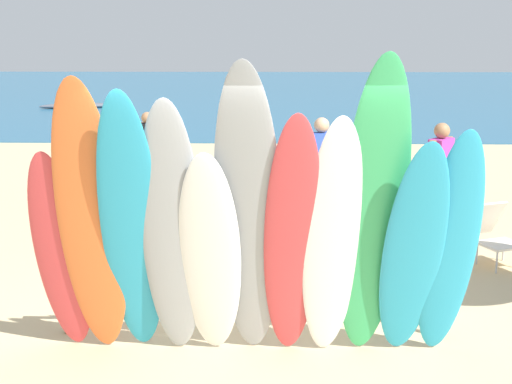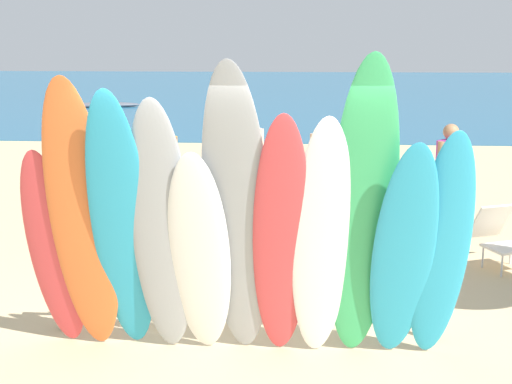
{
  "view_description": "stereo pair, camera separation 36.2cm",
  "coord_description": "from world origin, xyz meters",
  "px_view_note": "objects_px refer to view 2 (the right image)",
  "views": [
    {
      "loc": [
        0.19,
        -6.52,
        2.87
      ],
      "look_at": [
        0.0,
        1.41,
        1.13
      ],
      "focal_mm": 49.92,
      "sensor_mm": 36.0,
      "label": 1
    },
    {
      "loc": [
        0.55,
        -6.5,
        2.87
      ],
      "look_at": [
        0.0,
        1.41,
        1.13
      ],
      "focal_mm": 49.92,
      "sensor_mm": 36.0,
      "label": 2
    }
  ],
  "objects_px": {
    "surfboard_rack": "(246,280)",
    "beachgoer_near_rack": "(329,165)",
    "beachgoer_photographing": "(449,173)",
    "distant_boat": "(103,105)",
    "beach_chair_red": "(498,234)",
    "surfboard_orange_1": "(82,222)",
    "surfboard_teal_9": "(403,256)",
    "surfboard_teal_2": "(122,228)",
    "surfboard_white_4": "(200,257)",
    "surfboard_white_7": "(321,243)",
    "beachgoer_midbeach": "(161,147)",
    "surfboard_teal_10": "(441,250)",
    "surfboard_red_6": "(281,242)",
    "surfboard_green_8": "(362,217)",
    "beachgoer_by_water": "(248,154)",
    "surfboard_red_0": "(54,251)",
    "surfboard_grey_3": "(162,233)",
    "surfboard_grey_5": "(237,218)",
    "beachgoer_strolling": "(163,169)"
  },
  "relations": [
    {
      "from": "surfboard_red_6",
      "to": "beachgoer_by_water",
      "type": "height_order",
      "value": "surfboard_red_6"
    },
    {
      "from": "surfboard_grey_5",
      "to": "beachgoer_strolling",
      "type": "distance_m",
      "value": 4.47
    },
    {
      "from": "beachgoer_midbeach",
      "to": "beachgoer_near_rack",
      "type": "bearing_deg",
      "value": -158.01
    },
    {
      "from": "surfboard_red_0",
      "to": "beach_chair_red",
      "type": "distance_m",
      "value": 5.54
    },
    {
      "from": "surfboard_teal_9",
      "to": "surfboard_teal_10",
      "type": "xyz_separation_m",
      "value": [
        0.33,
        0.06,
        0.04
      ]
    },
    {
      "from": "surfboard_grey_3",
      "to": "beach_chair_red",
      "type": "bearing_deg",
      "value": 38.33
    },
    {
      "from": "surfboard_rack",
      "to": "surfboard_grey_3",
      "type": "xyz_separation_m",
      "value": [
        -0.67,
        -0.66,
        0.65
      ]
    },
    {
      "from": "surfboard_teal_2",
      "to": "surfboard_white_7",
      "type": "xyz_separation_m",
      "value": [
        1.72,
        0.03,
        -0.11
      ]
    },
    {
      "from": "beachgoer_midbeach",
      "to": "beachgoer_photographing",
      "type": "bearing_deg",
      "value": -151.83
    },
    {
      "from": "beach_chair_red",
      "to": "surfboard_white_7",
      "type": "bearing_deg",
      "value": -150.12
    },
    {
      "from": "surfboard_red_6",
      "to": "surfboard_rack",
      "type": "bearing_deg",
      "value": 115.62
    },
    {
      "from": "surfboard_green_8",
      "to": "surfboard_teal_10",
      "type": "distance_m",
      "value": 0.76
    },
    {
      "from": "beachgoer_midbeach",
      "to": "distant_boat",
      "type": "distance_m",
      "value": 17.04
    },
    {
      "from": "surfboard_white_4",
      "to": "beachgoer_near_rack",
      "type": "height_order",
      "value": "surfboard_white_4"
    },
    {
      "from": "beachgoer_strolling",
      "to": "surfboard_white_4",
      "type": "bearing_deg",
      "value": -30.98
    },
    {
      "from": "surfboard_red_0",
      "to": "surfboard_white_7",
      "type": "bearing_deg",
      "value": 2.36
    },
    {
      "from": "surfboard_teal_2",
      "to": "surfboard_white_4",
      "type": "distance_m",
      "value": 0.72
    },
    {
      "from": "surfboard_white_4",
      "to": "beachgoer_strolling",
      "type": "relative_size",
      "value": 1.21
    },
    {
      "from": "surfboard_red_6",
      "to": "surfboard_white_4",
      "type": "bearing_deg",
      "value": 174.13
    },
    {
      "from": "surfboard_rack",
      "to": "surfboard_green_8",
      "type": "bearing_deg",
      "value": -32.71
    },
    {
      "from": "surfboard_white_4",
      "to": "beachgoer_photographing",
      "type": "distance_m",
      "value": 5.23
    },
    {
      "from": "surfboard_rack",
      "to": "beachgoer_near_rack",
      "type": "distance_m",
      "value": 4.27
    },
    {
      "from": "surfboard_teal_9",
      "to": "beachgoer_near_rack",
      "type": "distance_m",
      "value": 4.81
    },
    {
      "from": "surfboard_teal_2",
      "to": "distant_boat",
      "type": "bearing_deg",
      "value": 104.27
    },
    {
      "from": "beach_chair_red",
      "to": "surfboard_orange_1",
      "type": "bearing_deg",
      "value": -168.07
    },
    {
      "from": "beachgoer_midbeach",
      "to": "beachgoer_photographing",
      "type": "xyz_separation_m",
      "value": [
        4.69,
        -2.54,
        0.07
      ]
    },
    {
      "from": "surfboard_red_0",
      "to": "surfboard_teal_2",
      "type": "bearing_deg",
      "value": -8.07
    },
    {
      "from": "surfboard_green_8",
      "to": "beachgoer_by_water",
      "type": "bearing_deg",
      "value": 99.88
    },
    {
      "from": "beachgoer_by_water",
      "to": "distant_boat",
      "type": "distance_m",
      "value": 18.44
    },
    {
      "from": "surfboard_teal_9",
      "to": "distant_boat",
      "type": "xyz_separation_m",
      "value": [
        -9.18,
        22.9,
        -0.93
      ]
    },
    {
      "from": "surfboard_red_6",
      "to": "distant_boat",
      "type": "relative_size",
      "value": 0.79
    },
    {
      "from": "surfboard_white_4",
      "to": "surfboard_teal_9",
      "type": "bearing_deg",
      "value": 1.54
    },
    {
      "from": "surfboard_orange_1",
      "to": "surfboard_grey_5",
      "type": "relative_size",
      "value": 0.94
    },
    {
      "from": "distant_boat",
      "to": "beachgoer_near_rack",
      "type": "bearing_deg",
      "value": -64.35
    },
    {
      "from": "surfboard_grey_5",
      "to": "surfboard_white_7",
      "type": "distance_m",
      "value": 0.75
    },
    {
      "from": "surfboard_red_0",
      "to": "distant_boat",
      "type": "xyz_separation_m",
      "value": [
        -6.09,
        22.77,
        -0.87
      ]
    },
    {
      "from": "beachgoer_by_water",
      "to": "beach_chair_red",
      "type": "xyz_separation_m",
      "value": [
        3.42,
        -3.01,
        -0.49
      ]
    },
    {
      "from": "surfboard_teal_10",
      "to": "beachgoer_by_water",
      "type": "height_order",
      "value": "surfboard_teal_10"
    },
    {
      "from": "surfboard_green_8",
      "to": "surfboard_teal_2",
      "type": "bearing_deg",
      "value": 176.52
    },
    {
      "from": "beach_chair_red",
      "to": "surfboard_teal_9",
      "type": "bearing_deg",
      "value": -140.84
    },
    {
      "from": "beachgoer_photographing",
      "to": "distant_boat",
      "type": "relative_size",
      "value": 0.55
    },
    {
      "from": "surfboard_orange_1",
      "to": "surfboard_green_8",
      "type": "relative_size",
      "value": 0.93
    },
    {
      "from": "beachgoer_photographing",
      "to": "beachgoer_by_water",
      "type": "height_order",
      "value": "beachgoer_photographing"
    },
    {
      "from": "beachgoer_near_rack",
      "to": "beachgoer_photographing",
      "type": "xyz_separation_m",
      "value": [
        1.69,
        -0.47,
        -0.01
      ]
    },
    {
      "from": "surfboard_teal_9",
      "to": "surfboard_orange_1",
      "type": "bearing_deg",
      "value": 175.27
    },
    {
      "from": "beachgoer_midbeach",
      "to": "beach_chair_red",
      "type": "distance_m",
      "value": 6.4
    },
    {
      "from": "surfboard_rack",
      "to": "beachgoer_near_rack",
      "type": "bearing_deg",
      "value": 77.48
    },
    {
      "from": "beachgoer_by_water",
      "to": "surfboard_red_6",
      "type": "bearing_deg",
      "value": 125.24
    },
    {
      "from": "surfboard_white_7",
      "to": "beachgoer_midbeach",
      "type": "distance_m",
      "value": 7.41
    },
    {
      "from": "distant_boat",
      "to": "surfboard_red_0",
      "type": "bearing_deg",
      "value": -75.04
    }
  ]
}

